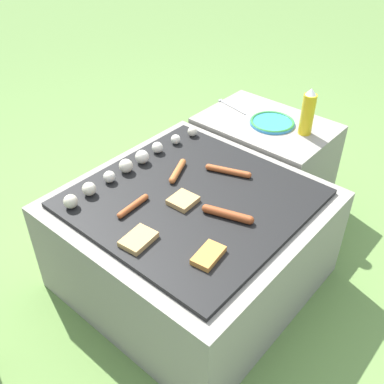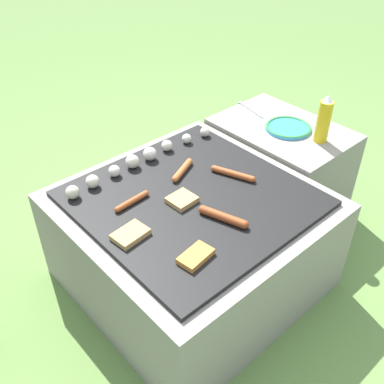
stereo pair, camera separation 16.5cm
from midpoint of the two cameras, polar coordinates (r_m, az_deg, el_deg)
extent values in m
plane|color=#608442|center=(1.96, 2.45, -10.82)|extent=(14.00, 14.00, 0.00)
cube|color=gray|center=(1.81, 2.62, -6.37)|extent=(0.88, 0.88, 0.42)
cube|color=black|center=(1.67, 2.83, -0.90)|extent=(0.78, 0.78, 0.02)
cube|color=gray|center=(2.27, 12.94, 3.12)|extent=(0.43, 0.62, 0.44)
cylinder|color=#A34C23|center=(1.62, -4.78, -1.29)|extent=(0.13, 0.03, 0.02)
sphere|color=#A34C23|center=(1.59, -6.55, -2.34)|extent=(0.02, 0.02, 0.02)
sphere|color=#A34C23|center=(1.66, -3.08, -0.28)|extent=(0.02, 0.02, 0.02)
cylinder|color=#A34C23|center=(1.77, 7.88, 2.22)|extent=(0.08, 0.16, 0.03)
sphere|color=#A34C23|center=(1.79, 5.44, 2.92)|extent=(0.03, 0.03, 0.03)
sphere|color=#A34C23|center=(1.75, 10.38, 1.50)|extent=(0.03, 0.03, 0.03)
cylinder|color=#B7602D|center=(1.78, 1.43, 2.71)|extent=(0.13, 0.08, 0.03)
sphere|color=#B7602D|center=(1.83, 2.25, 3.80)|extent=(0.03, 0.03, 0.03)
sphere|color=#B7602D|center=(1.72, 0.57, 1.56)|extent=(0.03, 0.03, 0.03)
cylinder|color=#93421E|center=(1.55, 7.02, -3.28)|extent=(0.08, 0.16, 0.03)
sphere|color=#93421E|center=(1.58, 4.37, -2.34)|extent=(0.03, 0.03, 0.03)
sphere|color=#93421E|center=(1.53, 9.75, -4.23)|extent=(0.03, 0.03, 0.03)
cube|color=#D18438|center=(1.41, 3.84, -8.29)|extent=(0.12, 0.08, 0.02)
cube|color=tan|center=(1.63, 1.60, -1.10)|extent=(0.10, 0.09, 0.02)
cube|color=tan|center=(1.49, -4.71, -5.52)|extent=(0.12, 0.09, 0.02)
sphere|color=beige|center=(1.67, -12.24, -0.13)|extent=(0.05, 0.05, 0.05)
sphere|color=beige|center=(1.72, -9.86, 1.23)|extent=(0.05, 0.05, 0.05)
sphere|color=silver|center=(1.77, -7.21, 2.56)|extent=(0.05, 0.05, 0.05)
sphere|color=beige|center=(1.81, -5.00, 3.79)|extent=(0.06, 0.06, 0.06)
sphere|color=silver|center=(1.85, -2.83, 4.79)|extent=(0.06, 0.06, 0.06)
sphere|color=silver|center=(1.91, -0.73, 5.84)|extent=(0.05, 0.05, 0.05)
sphere|color=silver|center=(1.97, 1.74, 6.72)|extent=(0.04, 0.04, 0.04)
sphere|color=beige|center=(2.02, 4.01, 7.55)|extent=(0.04, 0.04, 0.04)
cylinder|color=#338CCC|center=(2.14, 14.32, 7.79)|extent=(0.21, 0.21, 0.01)
torus|color=#338C3F|center=(2.14, 14.34, 7.90)|extent=(0.21, 0.21, 0.01)
cylinder|color=gold|center=(2.05, 18.60, 8.38)|extent=(0.06, 0.06, 0.19)
cone|color=white|center=(2.00, 19.21, 11.09)|extent=(0.05, 0.05, 0.03)
cylinder|color=silver|center=(2.28, 9.60, 10.19)|extent=(0.04, 0.19, 0.01)
cube|color=silver|center=(2.34, 8.15, 11.12)|extent=(0.03, 0.01, 0.01)
camera|label=1|loc=(0.08, -87.14, 2.16)|focal=42.00mm
camera|label=2|loc=(0.08, 92.86, -2.16)|focal=42.00mm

